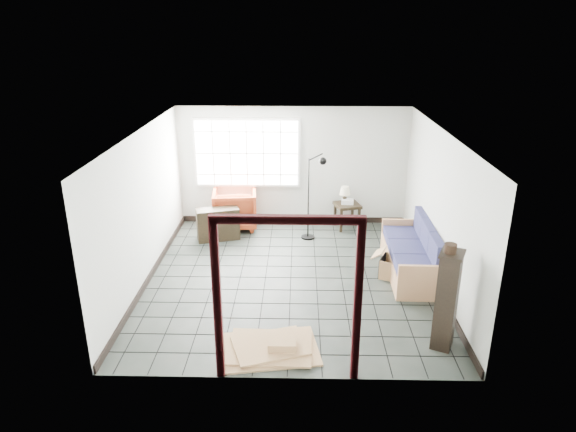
{
  "coord_description": "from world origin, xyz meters",
  "views": [
    {
      "loc": [
        0.13,
        -8.13,
        4.25
      ],
      "look_at": [
        -0.06,
        0.3,
        1.06
      ],
      "focal_mm": 32.0,
      "sensor_mm": 36.0,
      "label": 1
    }
  ],
  "objects_px": {
    "futon_sofa": "(415,255)",
    "side_table": "(347,208)",
    "tall_shelf": "(447,300)",
    "armchair": "(235,207)"
  },
  "relations": [
    {
      "from": "tall_shelf",
      "to": "futon_sofa",
      "type": "bearing_deg",
      "value": 112.91
    },
    {
      "from": "futon_sofa",
      "to": "side_table",
      "type": "xyz_separation_m",
      "value": [
        -1.03,
        2.14,
        0.12
      ]
    },
    {
      "from": "tall_shelf",
      "to": "armchair",
      "type": "bearing_deg",
      "value": 152.55
    },
    {
      "from": "armchair",
      "to": "side_table",
      "type": "bearing_deg",
      "value": 174.36
    },
    {
      "from": "armchair",
      "to": "tall_shelf",
      "type": "relative_size",
      "value": 0.67
    },
    {
      "from": "armchair",
      "to": "side_table",
      "type": "distance_m",
      "value": 2.45
    },
    {
      "from": "futon_sofa",
      "to": "side_table",
      "type": "distance_m",
      "value": 2.38
    },
    {
      "from": "futon_sofa",
      "to": "side_table",
      "type": "height_order",
      "value": "futon_sofa"
    },
    {
      "from": "futon_sofa",
      "to": "armchair",
      "type": "distance_m",
      "value": 4.09
    },
    {
      "from": "futon_sofa",
      "to": "tall_shelf",
      "type": "bearing_deg",
      "value": -90.25
    }
  ]
}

